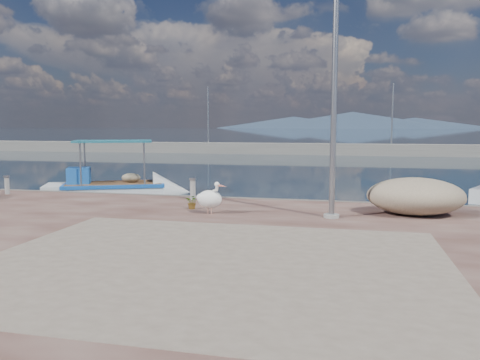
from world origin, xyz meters
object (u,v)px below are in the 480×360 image
Objects in this scene: boat_left at (113,191)px; pelican at (210,199)px; lamp_post at (334,101)px; bollard_near at (193,188)px.

boat_left is 8.41m from pelican.
boat_left is at bearing 150.79° from lamp_post.
pelican is at bearing -60.86° from bollard_near.
pelican is 1.32× the size of bollard_near.
pelican is (6.17, -5.67, 0.73)m from boat_left.
pelican is 0.15× the size of lamp_post.
lamp_post is 6.10m from bollard_near.
boat_left is at bearing 155.67° from pelican.
bollard_near is at bearing -58.24° from boat_left.
boat_left is 0.90× the size of lamp_post.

